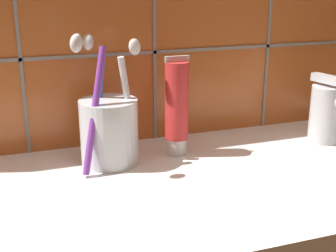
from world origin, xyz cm
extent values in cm
cube|color=white|center=(0.00, 0.00, 1.00)|extent=(77.00, 33.84, 2.00)
cube|color=#C6662D|center=(0.00, 17.17, 20.55)|extent=(87.00, 1.50, 41.11)
cube|color=gray|center=(0.00, 16.32, 15.62)|extent=(87.00, 0.24, 0.50)
cube|color=gray|center=(-17.32, 16.32, 20.55)|extent=(0.50, 0.24, 41.11)
cube|color=gray|center=(1.92, 16.32, 20.55)|extent=(0.50, 0.24, 41.11)
cube|color=gray|center=(21.17, 16.32, 20.55)|extent=(0.50, 0.24, 41.11)
cylinder|color=silver|center=(-6.98, 8.90, 6.43)|extent=(7.87, 7.87, 8.87)
cylinder|color=white|center=(-4.10, 9.22, 9.45)|extent=(3.11, 1.89, 14.23)
ellipsoid|color=white|center=(-2.97, 9.64, 17.59)|extent=(2.32, 1.92, 2.42)
cylinder|color=blue|center=(-7.87, 11.17, 9.71)|extent=(2.37, 3.88, 14.79)
ellipsoid|color=white|center=(-8.55, 12.73, 18.09)|extent=(2.03, 2.44, 2.49)
cylinder|color=purple|center=(-9.24, 6.58, 10.24)|extent=(4.84, 4.49, 15.95)
ellipsoid|color=white|center=(-11.28, 4.74, 19.13)|extent=(2.55, 2.48, 2.60)
cylinder|color=white|center=(2.75, 8.90, 3.21)|extent=(2.81, 2.81, 2.41)
cylinder|color=red|center=(2.75, 8.90, 9.91)|extent=(3.31, 3.31, 10.99)
cube|color=silver|center=(2.75, 8.90, 15.80)|extent=(3.47, 0.36, 0.80)
cylinder|color=silver|center=(26.14, 6.49, 6.36)|extent=(4.85, 4.85, 8.72)
cube|color=silver|center=(26.14, 6.49, 11.72)|extent=(2.72, 6.16, 1.20)
camera|label=1|loc=(-19.11, -50.17, 26.86)|focal=50.00mm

